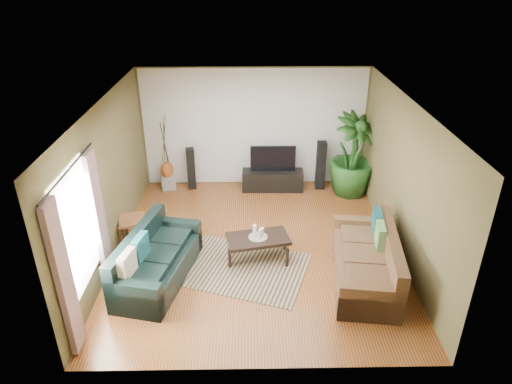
{
  "coord_description": "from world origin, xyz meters",
  "views": [
    {
      "loc": [
        -0.12,
        -6.94,
        4.69
      ],
      "look_at": [
        0.0,
        0.2,
        1.05
      ],
      "focal_mm": 32.0,
      "sensor_mm": 36.0,
      "label": 1
    }
  ],
  "objects_px": {
    "tv_stand": "(273,180)",
    "speaker_left": "(191,169)",
    "potted_plant": "(353,155)",
    "sofa_right": "(365,258)",
    "vase": "(167,170)",
    "side_table": "(134,230)",
    "sofa_left": "(158,257)",
    "television": "(273,159)",
    "coffee_table": "(258,248)",
    "speaker_right": "(321,165)",
    "pedestal": "(168,182)"
  },
  "relations": [
    {
      "from": "tv_stand",
      "to": "vase",
      "type": "distance_m",
      "value": 2.4
    },
    {
      "from": "sofa_right",
      "to": "tv_stand",
      "type": "bearing_deg",
      "value": -150.55
    },
    {
      "from": "coffee_table",
      "to": "vase",
      "type": "bearing_deg",
      "value": 113.63
    },
    {
      "from": "side_table",
      "to": "potted_plant",
      "type": "bearing_deg",
      "value": 24.02
    },
    {
      "from": "television",
      "to": "vase",
      "type": "bearing_deg",
      "value": 177.93
    },
    {
      "from": "pedestal",
      "to": "vase",
      "type": "distance_m",
      "value": 0.3
    },
    {
      "from": "coffee_table",
      "to": "speaker_right",
      "type": "bearing_deg",
      "value": 50.12
    },
    {
      "from": "coffee_table",
      "to": "speaker_left",
      "type": "xyz_separation_m",
      "value": [
        -1.46,
        2.81,
        0.27
      ]
    },
    {
      "from": "speaker_left",
      "to": "potted_plant",
      "type": "xyz_separation_m",
      "value": [
        3.57,
        -0.3,
        0.42
      ]
    },
    {
      "from": "tv_stand",
      "to": "vase",
      "type": "height_order",
      "value": "vase"
    },
    {
      "from": "pedestal",
      "to": "coffee_table",
      "type": "bearing_deg",
      "value": -54.5
    },
    {
      "from": "vase",
      "to": "sofa_right",
      "type": "bearing_deg",
      "value": -42.71
    },
    {
      "from": "tv_stand",
      "to": "vase",
      "type": "bearing_deg",
      "value": 178.66
    },
    {
      "from": "sofa_right",
      "to": "television",
      "type": "distance_m",
      "value": 3.61
    },
    {
      "from": "coffee_table",
      "to": "tv_stand",
      "type": "xyz_separation_m",
      "value": [
        0.39,
        2.7,
        0.01
      ]
    },
    {
      "from": "sofa_right",
      "to": "tv_stand",
      "type": "distance_m",
      "value": 3.58
    },
    {
      "from": "sofa_left",
      "to": "speaker_left",
      "type": "height_order",
      "value": "speaker_left"
    },
    {
      "from": "tv_stand",
      "to": "television",
      "type": "distance_m",
      "value": 0.52
    },
    {
      "from": "speaker_right",
      "to": "speaker_left",
      "type": "bearing_deg",
      "value": -179.12
    },
    {
      "from": "vase",
      "to": "side_table",
      "type": "xyz_separation_m",
      "value": [
        -0.27,
        -2.25,
        -0.21
      ]
    },
    {
      "from": "sofa_left",
      "to": "sofa_right",
      "type": "relative_size",
      "value": 0.94
    },
    {
      "from": "television",
      "to": "speaker_right",
      "type": "bearing_deg",
      "value": 2.78
    },
    {
      "from": "sofa_right",
      "to": "potted_plant",
      "type": "distance_m",
      "value": 3.2
    },
    {
      "from": "sofa_left",
      "to": "pedestal",
      "type": "relative_size",
      "value": 6.25
    },
    {
      "from": "potted_plant",
      "to": "side_table",
      "type": "height_order",
      "value": "potted_plant"
    },
    {
      "from": "tv_stand",
      "to": "speaker_left",
      "type": "xyz_separation_m",
      "value": [
        -1.84,
        0.11,
        0.26
      ]
    },
    {
      "from": "coffee_table",
      "to": "potted_plant",
      "type": "relative_size",
      "value": 0.58
    },
    {
      "from": "vase",
      "to": "television",
      "type": "bearing_deg",
      "value": -2.07
    },
    {
      "from": "speaker_left",
      "to": "coffee_table",
      "type": "bearing_deg",
      "value": -73.89
    },
    {
      "from": "side_table",
      "to": "tv_stand",
      "type": "bearing_deg",
      "value": 38.86
    },
    {
      "from": "sofa_left",
      "to": "potted_plant",
      "type": "distance_m",
      "value": 4.86
    },
    {
      "from": "sofa_right",
      "to": "speaker_left",
      "type": "relative_size",
      "value": 2.15
    },
    {
      "from": "tv_stand",
      "to": "potted_plant",
      "type": "xyz_separation_m",
      "value": [
        1.73,
        -0.19,
        0.68
      ]
    },
    {
      "from": "coffee_table",
      "to": "television",
      "type": "xyz_separation_m",
      "value": [
        0.39,
        2.72,
        0.54
      ]
    },
    {
      "from": "speaker_left",
      "to": "speaker_right",
      "type": "xyz_separation_m",
      "value": [
        2.93,
        -0.03,
        0.07
      ]
    },
    {
      "from": "speaker_right",
      "to": "pedestal",
      "type": "bearing_deg",
      "value": -179.01
    },
    {
      "from": "coffee_table",
      "to": "speaker_left",
      "type": "height_order",
      "value": "speaker_left"
    },
    {
      "from": "tv_stand",
      "to": "pedestal",
      "type": "xyz_separation_m",
      "value": [
        -2.39,
        0.11,
        -0.07
      ]
    },
    {
      "from": "potted_plant",
      "to": "side_table",
      "type": "relative_size",
      "value": 3.61
    },
    {
      "from": "sofa_left",
      "to": "side_table",
      "type": "bearing_deg",
      "value": 43.29
    },
    {
      "from": "coffee_table",
      "to": "vase",
      "type": "height_order",
      "value": "vase"
    },
    {
      "from": "sofa_left",
      "to": "pedestal",
      "type": "distance_m",
      "value": 3.39
    },
    {
      "from": "sofa_right",
      "to": "television",
      "type": "xyz_separation_m",
      "value": [
        -1.33,
        3.34,
        0.33
      ]
    },
    {
      "from": "sofa_left",
      "to": "tv_stand",
      "type": "bearing_deg",
      "value": -18.94
    },
    {
      "from": "sofa_left",
      "to": "sofa_right",
      "type": "height_order",
      "value": "same"
    },
    {
      "from": "sofa_right",
      "to": "vase",
      "type": "xyz_separation_m",
      "value": [
        -3.71,
        3.43,
        0.03
      ]
    },
    {
      "from": "speaker_left",
      "to": "pedestal",
      "type": "height_order",
      "value": "speaker_left"
    },
    {
      "from": "sofa_right",
      "to": "speaker_right",
      "type": "relative_size",
      "value": 1.87
    },
    {
      "from": "sofa_left",
      "to": "television",
      "type": "distance_m",
      "value": 3.85
    },
    {
      "from": "sofa_right",
      "to": "vase",
      "type": "distance_m",
      "value": 5.06
    }
  ]
}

